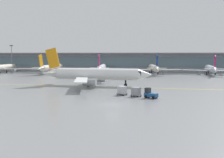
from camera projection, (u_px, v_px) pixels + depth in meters
ground_plane at (112, 105)px, 45.43m from camera, size 400.00×400.00×0.00m
taxiway_centreline_stripe at (96, 87)px, 70.78m from camera, size 109.74×8.23×0.01m
terminal_concourse at (133, 62)px, 133.72m from camera, size 191.41×11.00×9.60m
gate_airplane_0 at (4, 67)px, 123.04m from camera, size 24.21×26.01×8.62m
gate_airplane_1 at (52, 68)px, 118.55m from camera, size 24.96×26.92×8.91m
gate_airplane_2 at (102, 68)px, 116.80m from camera, size 24.98×26.92×8.91m
gate_airplane_3 at (154, 68)px, 114.82m from camera, size 24.94×26.93×8.91m
gate_airplane_4 at (211, 69)px, 111.39m from camera, size 24.01×25.95×8.59m
taxiing_regional_jet at (96, 74)px, 72.52m from camera, size 32.69×30.32×10.82m
baggage_tug at (150, 94)px, 52.42m from camera, size 2.95×2.52×2.10m
cargo_dolly_lead at (136, 92)px, 54.31m from camera, size 2.61×2.41×1.94m
cargo_dolly_trailing at (122, 90)px, 56.35m from camera, size 2.61×2.41×1.94m
apron_light_mast_0 at (12, 57)px, 134.46m from camera, size 1.80×0.36×13.56m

